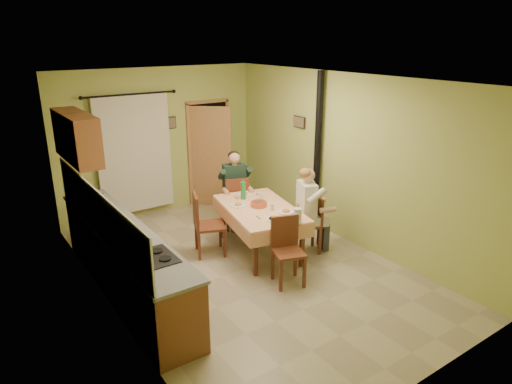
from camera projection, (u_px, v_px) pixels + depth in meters
floor at (246, 268)px, 6.91m from camera, size 4.00×6.00×0.01m
room_shell at (245, 152)px, 6.32m from camera, size 4.04×6.04×2.82m
kitchen_run at (124, 260)px, 6.14m from camera, size 0.64×3.64×1.56m
upper_cabinets at (76, 137)px, 6.62m from camera, size 0.35×1.40×0.70m
curtain at (135, 154)px, 8.46m from camera, size 1.70×0.07×2.22m
doorway at (210, 154)px, 9.31m from camera, size 0.96×0.59×2.15m
dining_table at (260, 229)px, 7.36m from camera, size 1.36×1.90×0.76m
tableware at (264, 206)px, 7.15m from camera, size 0.70×1.65×0.33m
chair_far at (236, 212)px, 8.31m from camera, size 0.54×0.54×0.98m
chair_near at (288, 264)px, 6.42m from camera, size 0.51×0.51×0.96m
chair_right at (308, 235)px, 7.38m from camera, size 0.49×0.49×0.93m
chair_left at (209, 237)px, 7.30m from camera, size 0.59×0.59×1.03m
man_far at (235, 181)px, 8.13m from camera, size 0.65×0.58×1.39m
man_right at (309, 201)px, 7.18m from camera, size 0.59×0.65×1.39m
stove_flue at (317, 174)px, 8.06m from camera, size 0.24×0.24×2.80m
picture_back at (171, 123)px, 8.78m from camera, size 0.19×0.03×0.23m
picture_right at (299, 122)px, 8.30m from camera, size 0.03×0.31×0.21m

